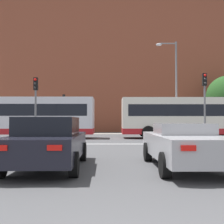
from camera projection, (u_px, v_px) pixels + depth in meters
stop_line_strip at (116, 144)px, 16.72m from camera, size 8.15×0.30×0.01m
far_pavement at (114, 134)px, 30.12m from camera, size 69.06×2.50×0.01m
brick_civic_building at (130, 66)px, 41.15m from camera, size 35.81×14.13×25.96m
car_saloon_left at (49, 142)px, 8.28m from camera, size 2.10×4.68×1.50m
car_roadster_right at (184, 145)px, 8.26m from camera, size 2.03×4.71×1.31m
bus_crossing_lead at (185, 117)px, 22.51m from camera, size 10.20×2.67×3.19m
bus_crossing_trailing at (28, 117)px, 22.27m from camera, size 10.37×2.65×3.21m
traffic_light_near_left at (36, 99)px, 17.71m from camera, size 0.26×0.31×4.13m
traffic_light_far_left at (64, 107)px, 29.41m from camera, size 0.26×0.31×4.15m
traffic_light_near_right at (205, 96)px, 17.90m from camera, size 0.26×0.31×4.43m
traffic_light_far_right at (163, 110)px, 29.92m from camera, size 0.26×0.31×3.74m
street_lamp_junction at (173, 80)px, 23.62m from camera, size 1.78×0.36×8.08m
pedestrian_waiting at (84, 124)px, 30.76m from camera, size 0.44×0.31×1.78m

